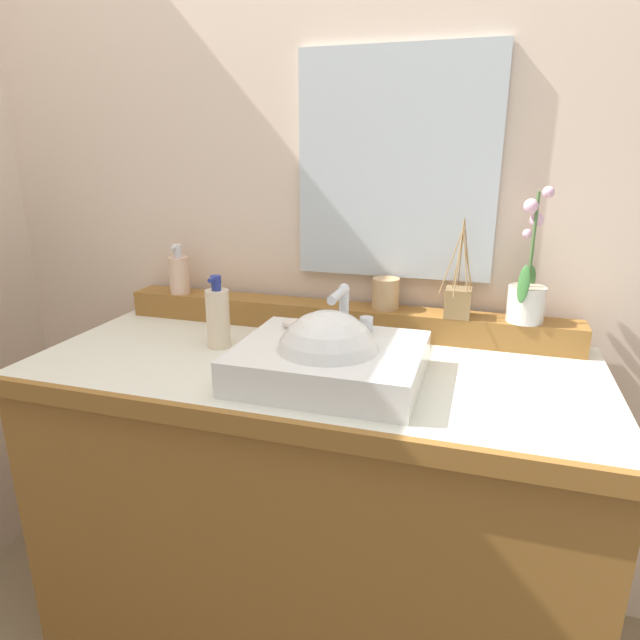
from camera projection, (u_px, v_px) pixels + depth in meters
name	position (u px, v px, depth m)	size (l,w,h in m)	color
wall_back	(356.00, 191.00, 1.60)	(3.06, 0.20, 2.42)	beige
vanity_cabinet	(313.00, 506.00, 1.45)	(1.36, 0.63, 0.84)	#8F5E28
back_ledge	(339.00, 317.00, 1.54)	(1.28, 0.10, 0.07)	#8F5E28
sink_basin	(329.00, 362.00, 1.20)	(0.40, 0.34, 0.27)	white
soap_bar	(296.00, 324.00, 1.31)	(0.07, 0.04, 0.02)	beige
potted_plant	(527.00, 291.00, 1.36)	(0.09, 0.11, 0.34)	silver
soap_dispenser	(179.00, 274.00, 1.64)	(0.06, 0.06, 0.15)	beige
tumbler_cup	(386.00, 294.00, 1.48)	(0.07, 0.07, 0.09)	tan
reed_diffuser	(458.00, 301.00, 1.41)	(0.08, 0.12, 0.26)	olive
lotion_bottle	(218.00, 317.00, 1.40)	(0.06, 0.06, 0.19)	beige
mirror	(396.00, 166.00, 1.44)	(0.53, 0.02, 0.59)	silver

